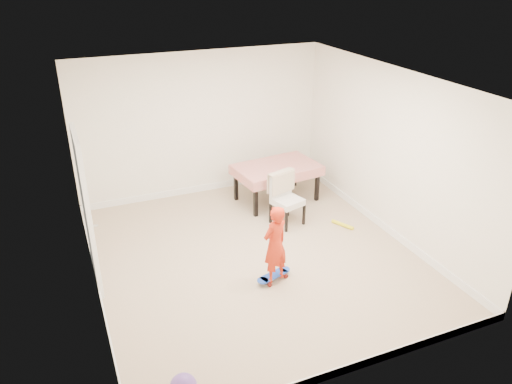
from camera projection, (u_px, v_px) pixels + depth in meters
name	position (u px, v px, depth m)	size (l,w,h in m)	color
ground	(255.00, 256.00, 7.39)	(5.00, 5.00, 0.00)	tan
ceiling	(255.00, 83.00, 6.28)	(4.50, 5.00, 0.04)	white
wall_back	(202.00, 125.00, 8.90)	(4.50, 0.04, 2.60)	white
wall_front	(355.00, 271.00, 4.77)	(4.50, 0.04, 2.60)	white
wall_left	(86.00, 204.00, 6.05)	(0.04, 5.00, 2.60)	white
wall_right	(390.00, 153.00, 7.61)	(0.04, 5.00, 2.60)	white
door	(87.00, 213.00, 6.42)	(0.10, 0.94, 2.11)	white
baseboard_back	(204.00, 188.00, 9.44)	(4.50, 0.02, 0.12)	white
baseboard_front	(345.00, 369.00, 5.29)	(4.50, 0.02, 0.12)	white
baseboard_left	(99.00, 288.00, 6.58)	(0.02, 5.00, 0.12)	white
baseboard_right	(381.00, 224.00, 8.15)	(0.02, 5.00, 0.12)	white
dining_table	(277.00, 183.00, 8.96)	(1.45, 0.92, 0.67)	#B91409
dining_chair	(288.00, 200.00, 8.11)	(0.48, 0.56, 0.88)	white
skateboard	(274.00, 277.00, 6.84)	(0.56, 0.20, 0.08)	blue
child	(275.00, 247.00, 6.58)	(0.41, 0.27, 1.11)	red
foam_toy	(343.00, 225.00, 8.20)	(0.06, 0.06, 0.40)	yellow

